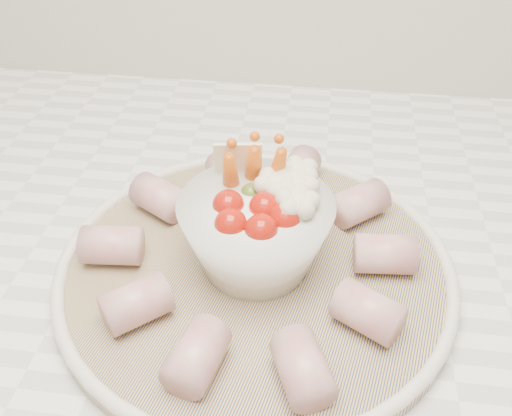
# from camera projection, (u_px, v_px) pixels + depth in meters

# --- Properties ---
(serving_platter) EXTENTS (0.44, 0.44, 0.02)m
(serving_platter) POSITION_uv_depth(u_px,v_px,m) (255.00, 267.00, 0.53)
(serving_platter) COLOR navy
(serving_platter) RESTS_ON kitchen_counter
(veggie_bowl) EXTENTS (0.14, 0.14, 0.11)m
(veggie_bowl) POSITION_uv_depth(u_px,v_px,m) (259.00, 228.00, 0.50)
(veggie_bowl) COLOR white
(veggie_bowl) RESTS_ON serving_platter
(cured_meat_rolls) EXTENTS (0.30, 0.31, 0.04)m
(cured_meat_rolls) POSITION_uv_depth(u_px,v_px,m) (255.00, 250.00, 0.52)
(cured_meat_rolls) COLOR #B1515D
(cured_meat_rolls) RESTS_ON serving_platter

